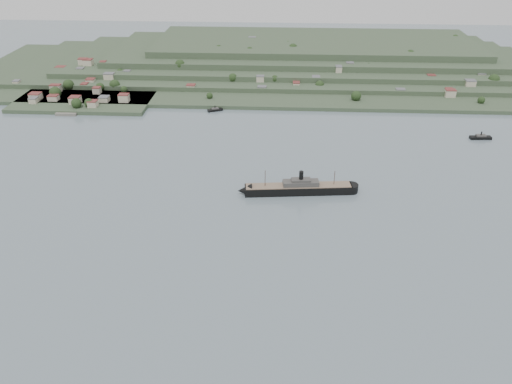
{
  "coord_description": "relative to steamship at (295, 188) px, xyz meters",
  "views": [
    {
      "loc": [
        20.98,
        -279.33,
        190.34
      ],
      "look_at": [
        4.14,
        30.0,
        12.95
      ],
      "focal_mm": 35.0,
      "sensor_mm": 36.0,
      "label": 1
    }
  ],
  "objects": [
    {
      "name": "ground",
      "position": [
        -33.0,
        -52.66,
        -4.1
      ],
      "size": [
        1400.0,
        1400.0,
        0.0
      ],
      "primitive_type": "plane",
      "color": "slate",
      "rests_on": "ground"
    },
    {
      "name": "far_peninsula",
      "position": [
        -5.09,
        340.43,
        7.78
      ],
      "size": [
        760.0,
        309.0,
        30.0
      ],
      "color": "#32472F",
      "rests_on": "ground"
    },
    {
      "name": "steamship",
      "position": [
        0.0,
        0.0,
        0.0
      ],
      "size": [
        92.52,
        19.79,
        22.2
      ],
      "color": "black",
      "rests_on": "ground"
    },
    {
      "name": "ferry_west",
      "position": [
        -83.44,
        172.34,
        -2.63
      ],
      "size": [
        16.81,
        10.42,
        6.12
      ],
      "color": "black",
      "rests_on": "ground"
    },
    {
      "name": "ferry_east",
      "position": [
        176.01,
        112.2,
        -2.3
      ],
      "size": [
        20.15,
        6.65,
        7.45
      ],
      "color": "black",
      "rests_on": "ground"
    }
  ]
}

